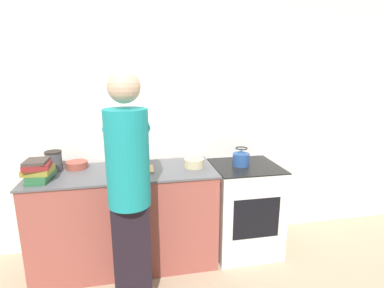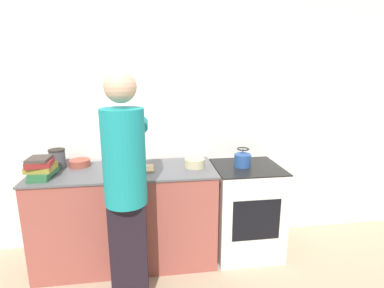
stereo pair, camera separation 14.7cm
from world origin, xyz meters
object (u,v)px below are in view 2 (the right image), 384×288
Objects in this scene: person at (126,183)px; knife at (138,168)px; kettle at (243,159)px; canister_jar at (57,159)px; oven at (246,209)px; cutting_board at (136,169)px; bowl_prep at (80,163)px.

person is 9.02× the size of knife.
canister_jar reaches higher than kettle.
knife reaches higher than oven.
oven is 5.00× the size of canister_jar.
person is at bearing -112.89° from knife.
bowl_prep reaches higher than cutting_board.
oven is at bearing 25.88° from person.
bowl_prep is (-1.57, 0.17, -0.03)m from kettle.
bowl_prep reaches higher than oven.
cutting_board is at bearing 84.49° from person.
knife is at bearing -178.56° from kettle.
knife is 0.59m from bowl_prep.
cutting_board is 1.79× the size of canister_jar.
knife is at bearing -13.27° from cutting_board.
knife is (0.07, 0.53, -0.06)m from person.
bowl_prep is (-0.56, 0.19, 0.01)m from knife.
canister_jar reaches higher than oven.
person reaches higher than oven.
kettle is at bearing -4.41° from canister_jar.
oven is 4.50× the size of knife.
oven is at bearing -4.50° from canister_jar.
canister_jar is (-0.73, 0.16, 0.08)m from cutting_board.
cutting_board is (0.05, 0.54, -0.07)m from person.
oven is 1.91m from canister_jar.
bowl_prep reaches higher than knife.
canister_jar is at bearing 175.59° from kettle.
person reaches higher than knife.
bowl_prep is at bearing 123.94° from person.
cutting_board is (-1.08, -0.01, 0.49)m from oven.
bowl_prep is (-0.54, 0.19, 0.02)m from cutting_board.
person is (-1.14, -0.55, 0.56)m from oven.
person is at bearing -45.61° from canister_jar.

